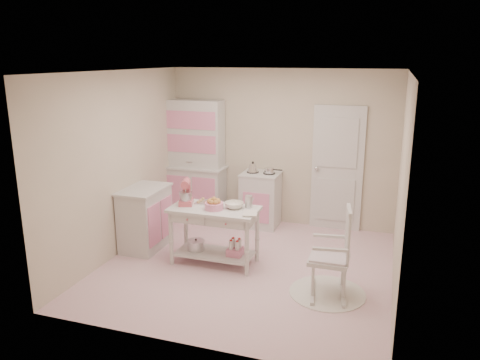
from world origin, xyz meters
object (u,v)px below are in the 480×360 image
Objects in this scene: work_table at (214,236)px; bread_basket at (214,206)px; stand_mixer at (186,193)px; base_cabinet at (145,218)px; hutch at (195,160)px; stove at (261,199)px; rocking_chair at (329,251)px.

bread_basket is at bearing -68.20° from work_table.
stand_mixer is at bearing 177.27° from work_table.
bread_basket is (0.44, -0.07, -0.12)m from stand_mixer.
base_cabinet is at bearing 149.91° from stand_mixer.
base_cabinet is 1.19m from work_table.
bread_basket is at bearing -59.44° from hutch.
stove is 3.68× the size of bread_basket.
rocking_chair is (2.78, -0.58, 0.09)m from base_cabinet.
base_cabinet is 0.77× the size of work_table.
stove is at bearing 84.04° from bread_basket.
stove is 2.71× the size of stand_mixer.
bread_basket is (-1.59, 0.34, 0.30)m from rocking_chair.
base_cabinet reaches higher than bread_basket.
base_cabinet is (-1.37, -1.44, 0.00)m from stove.
stand_mixer is (-0.62, -1.61, 0.51)m from stove.
rocking_chair is (2.61, -2.08, -0.49)m from hutch.
stove is 1.65m from work_table.
stand_mixer reaches higher than rocking_chair.
stand_mixer is at bearing -110.88° from stove.
bread_basket is (0.02, -0.05, 0.45)m from work_table.
stove is at bearing 51.90° from stand_mixer.
hutch is 8.32× the size of bread_basket.
work_table is at bearing 157.77° from rocking_chair.
stove is at bearing 83.17° from work_table.
work_table is 4.80× the size of bread_basket.
hutch reaches higher than stove.
hutch is at bearing 92.11° from stand_mixer.
rocking_chair reaches higher than bread_basket.
hutch reaches higher than base_cabinet.
work_table is at bearing -19.95° from stand_mixer.
stove is (1.20, -0.05, -0.58)m from hutch.
stand_mixer reaches higher than stove.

